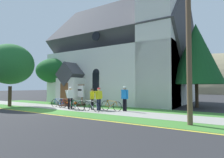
# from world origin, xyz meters

# --- Properties ---
(ground) EXTENTS (140.00, 140.00, 0.00)m
(ground) POSITION_xyz_m (0.00, 4.00, 0.00)
(ground) COLOR #2B2B2D
(sidewalk_slab) EXTENTS (32.00, 2.39, 0.01)m
(sidewalk_slab) POSITION_xyz_m (0.68, 1.76, 0.01)
(sidewalk_slab) COLOR #99968E
(sidewalk_slab) RESTS_ON ground
(grass_verge) EXTENTS (32.00, 1.74, 0.01)m
(grass_verge) POSITION_xyz_m (0.68, -0.30, 0.00)
(grass_verge) COLOR #427F33
(grass_verge) RESTS_ON ground
(church_lawn) EXTENTS (24.00, 2.12, 0.01)m
(church_lawn) POSITION_xyz_m (0.68, 4.02, 0.00)
(church_lawn) COLOR #427F33
(church_lawn) RESTS_ON ground
(curb_paint_stripe) EXTENTS (28.00, 0.16, 0.01)m
(curb_paint_stripe) POSITION_xyz_m (0.68, -1.32, 0.00)
(curb_paint_stripe) COLOR yellow
(curb_paint_stripe) RESTS_ON ground
(church_building) EXTENTS (14.76, 11.63, 13.56)m
(church_building) POSITION_xyz_m (1.09, 9.68, 4.99)
(church_building) COLOR silver
(church_building) RESTS_ON ground
(church_sign) EXTENTS (2.24, 0.15, 1.96)m
(church_sign) POSITION_xyz_m (-1.09, 4.10, 1.30)
(church_sign) COLOR #7F6047
(church_sign) RESTS_ON ground
(flower_bed) EXTENTS (2.51, 2.51, 0.34)m
(flower_bed) POSITION_xyz_m (-1.09, 3.69, 0.07)
(flower_bed) COLOR #382319
(flower_bed) RESTS_ON ground
(bicycle_silver) EXTENTS (1.69, 0.18, 0.78)m
(bicycle_silver) POSITION_xyz_m (-0.58, 1.68, 0.37)
(bicycle_silver) COLOR black
(bicycle_silver) RESTS_ON ground
(bicycle_yellow) EXTENTS (1.76, 0.10, 0.80)m
(bicycle_yellow) POSITION_xyz_m (4.26, 2.22, 0.37)
(bicycle_yellow) COLOR black
(bicycle_yellow) RESTS_ON ground
(bicycle_black) EXTENTS (1.75, 0.36, 0.81)m
(bicycle_black) POSITION_xyz_m (0.45, 1.63, 0.38)
(bicycle_black) COLOR black
(bicycle_black) RESTS_ON ground
(bicycle_green) EXTENTS (1.72, 0.11, 0.79)m
(bicycle_green) POSITION_xyz_m (1.86, 1.13, 0.37)
(bicycle_green) COLOR black
(bicycle_green) RESTS_ON ground
(bicycle_orange) EXTENTS (1.74, 0.31, 0.79)m
(bicycle_orange) POSITION_xyz_m (3.35, 1.15, 0.37)
(bicycle_orange) COLOR black
(bicycle_orange) RESTS_ON ground
(cyclist_in_green_jersey) EXTENTS (0.38, 0.70, 1.73)m
(cyclist_in_green_jersey) POSITION_xyz_m (1.02, 1.38, 1.02)
(cyclist_in_green_jersey) COLOR black
(cyclist_in_green_jersey) RESTS_ON ground
(cyclist_in_blue_jersey) EXTENTS (0.34, 0.64, 1.62)m
(cyclist_in_blue_jersey) POSITION_xyz_m (2.70, 2.02, 0.94)
(cyclist_in_blue_jersey) COLOR black
(cyclist_in_blue_jersey) RESTS_ON ground
(cyclist_in_orange_jersey) EXTENTS (0.65, 0.39, 1.77)m
(cyclist_in_orange_jersey) POSITION_xyz_m (5.21, 2.55, 1.05)
(cyclist_in_orange_jersey) COLOR black
(cyclist_in_orange_jersey) RESTS_ON ground
(cyclist_in_yellow_jersey) EXTENTS (0.28, 0.72, 1.66)m
(cyclist_in_yellow_jersey) POSITION_xyz_m (3.31, 2.02, 0.97)
(cyclist_in_yellow_jersey) COLOR #191E38
(cyclist_in_yellow_jersey) RESTS_ON ground
(utility_pole) EXTENTS (3.12, 0.28, 9.27)m
(utility_pole) POSITION_xyz_m (9.96, -0.07, 5.12)
(utility_pole) COLOR brown
(utility_pole) RESTS_ON ground
(roadside_conifer) EXTENTS (4.33, 4.33, 7.07)m
(roadside_conifer) POSITION_xyz_m (9.12, 7.89, 4.51)
(roadside_conifer) COLOR #3D2D1E
(roadside_conifer) RESTS_ON ground
(yard_deciduous_tree) EXTENTS (4.44, 4.44, 5.03)m
(yard_deciduous_tree) POSITION_xyz_m (-5.71, 5.74, 3.56)
(yard_deciduous_tree) COLOR #3D2D1E
(yard_deciduous_tree) RESTS_ON ground
(verge_sapling) EXTENTS (4.00, 4.00, 5.53)m
(verge_sapling) POSITION_xyz_m (-4.98, -0.03, 3.74)
(verge_sapling) COLOR #3D2D1E
(verge_sapling) RESTS_ON ground
(distant_hill) EXTENTS (82.21, 47.13, 24.04)m
(distant_hill) POSITION_xyz_m (3.35, 60.37, 0.00)
(distant_hill) COLOR #847A5B
(distant_hill) RESTS_ON ground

